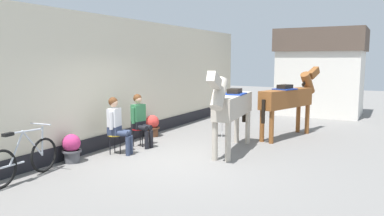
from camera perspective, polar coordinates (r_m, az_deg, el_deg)
The scene contains 11 objects.
ground_plane at distance 11.08m, azimuth 6.31°, elevation -4.45°, with size 40.00×40.00×0.00m, color slate.
pub_facade_wall at distance 10.84m, azimuth -9.26°, elevation 3.45°, with size 0.34×14.00×3.40m.
distant_cottage at distance 16.29m, azimuth 19.18°, elevation 5.38°, with size 3.40×2.60×3.50m.
seated_visitor_near at distance 9.10m, azimuth -11.52°, elevation -2.20°, with size 0.61×0.48×1.39m.
seated_visitor_far at distance 9.76m, azimuth -8.01°, elevation -1.47°, with size 0.61×0.48×1.39m.
saddled_horse_near at distance 9.07m, azimuth 6.16°, elevation 0.32°, with size 0.71×2.99×2.06m.
saddled_horse_far at distance 11.22m, azimuth 14.69°, elevation 1.50°, with size 1.16×2.90×2.06m.
flower_planter_near at distance 8.70m, azimuth -18.06°, elevation -5.84°, with size 0.43×0.43×0.64m.
flower_planter_far at distance 11.09m, azimuth -6.13°, elevation -2.67°, with size 0.43×0.43×0.64m.
leaning_bicycle at distance 7.78m, azimuth -24.47°, elevation -7.24°, with size 0.50×1.75×1.02m.
spare_stool_white at distance 11.01m, azimuth 4.03°, elevation -2.37°, with size 0.32×0.32×0.46m.
Camera 1 is at (4.10, -7.03, 2.29)m, focal length 34.63 mm.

